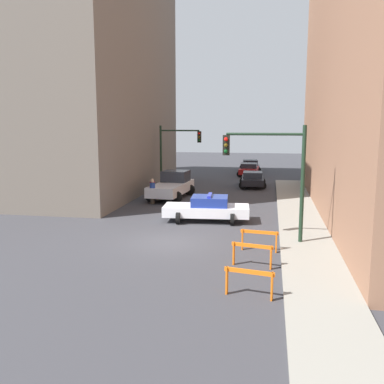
% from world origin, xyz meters
% --- Properties ---
extents(ground_plane, '(120.00, 120.00, 0.00)m').
position_xyz_m(ground_plane, '(0.00, 0.00, 0.00)').
color(ground_plane, '#38383D').
extents(sidewalk_right, '(2.40, 44.00, 0.12)m').
position_xyz_m(sidewalk_right, '(6.20, 0.00, 0.06)').
color(sidewalk_right, gray).
rests_on(sidewalk_right, ground_plane).
extents(building_corner_left, '(14.00, 20.00, 18.95)m').
position_xyz_m(building_corner_left, '(-12.00, 14.00, 9.47)').
color(building_corner_left, '#6B6056').
rests_on(building_corner_left, ground_plane).
extents(traffic_light_near, '(3.64, 0.35, 5.20)m').
position_xyz_m(traffic_light_near, '(4.73, 0.69, 3.53)').
color(traffic_light_near, black).
rests_on(traffic_light_near, sidewalk_right).
extents(traffic_light_far, '(3.44, 0.35, 5.20)m').
position_xyz_m(traffic_light_far, '(-3.30, 15.54, 3.40)').
color(traffic_light_far, black).
rests_on(traffic_light_far, ground_plane).
extents(police_car, '(4.83, 2.60, 1.52)m').
position_xyz_m(police_car, '(1.09, 4.48, 0.72)').
color(police_car, white).
rests_on(police_car, ground_plane).
extents(white_truck, '(2.94, 5.55, 1.90)m').
position_xyz_m(white_truck, '(-2.52, 11.49, 0.91)').
color(white_truck, silver).
rests_on(white_truck, ground_plane).
extents(parked_car_near, '(2.40, 4.38, 1.31)m').
position_xyz_m(parked_car_near, '(3.02, 17.96, 0.67)').
color(parked_car_near, black).
rests_on(parked_car_near, ground_plane).
extents(parked_car_mid, '(2.35, 4.35, 1.31)m').
position_xyz_m(parked_car_mid, '(2.33, 25.79, 0.67)').
color(parked_car_mid, maroon).
rests_on(parked_car_mid, ground_plane).
extents(parked_car_far, '(2.54, 4.45, 1.31)m').
position_xyz_m(parked_car_far, '(2.22, 29.98, 0.67)').
color(parked_car_far, black).
rests_on(parked_car_far, ground_plane).
extents(pedestrian_crossing, '(0.50, 0.50, 1.66)m').
position_xyz_m(pedestrian_crossing, '(-3.26, 8.82, 0.86)').
color(pedestrian_crossing, '#382D23').
rests_on(pedestrian_crossing, ground_plane).
extents(pedestrian_corner, '(0.46, 0.46, 1.66)m').
position_xyz_m(pedestrian_corner, '(-3.43, 9.39, 0.86)').
color(pedestrian_corner, black).
rests_on(pedestrian_corner, ground_plane).
extents(barrier_front, '(1.58, 0.43, 0.90)m').
position_xyz_m(barrier_front, '(3.93, -5.70, 0.62)').
color(barrier_front, orange).
rests_on(barrier_front, ground_plane).
extents(barrier_mid, '(1.58, 0.46, 0.90)m').
position_xyz_m(barrier_mid, '(3.89, -2.80, 0.62)').
color(barrier_mid, orange).
rests_on(barrier_mid, ground_plane).
extents(barrier_back, '(1.59, 0.34, 0.90)m').
position_xyz_m(barrier_back, '(4.10, -0.70, 0.62)').
color(barrier_back, orange).
rests_on(barrier_back, ground_plane).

